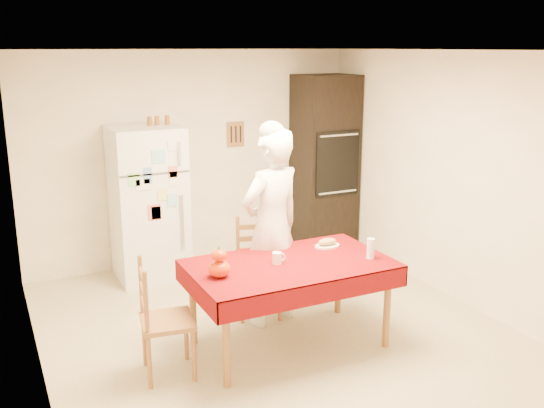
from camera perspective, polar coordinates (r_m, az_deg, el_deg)
floor at (r=5.66m, az=0.44°, el=-11.94°), size 4.50×4.50×0.00m
room_shell at (r=5.14m, az=0.47°, el=4.45°), size 4.02×4.52×2.51m
refrigerator at (r=6.82m, az=-11.55°, el=0.05°), size 0.75×0.74×1.70m
oven_cabinet at (r=7.67m, az=4.97°, el=3.82°), size 0.70×0.62×2.20m
dining_table at (r=5.16m, az=1.68°, el=-6.26°), size 1.70×1.00×0.76m
chair_far at (r=5.87m, az=-1.35°, el=-5.54°), size 0.52×0.51×0.95m
chair_left at (r=4.85m, az=-10.61°, el=-10.29°), size 0.46×0.48×0.95m
seated_woman at (r=5.54m, az=-0.03°, el=-2.26°), size 0.77×0.61×1.84m
coffee_mug at (r=5.09m, az=0.48°, el=-5.12°), size 0.08×0.08×0.10m
pumpkin_lower at (r=4.82m, az=-4.98°, el=-6.09°), size 0.18×0.18×0.13m
pumpkin_upper at (r=4.78m, az=-5.01°, el=-4.82°), size 0.12×0.12×0.09m
wine_glass at (r=5.28m, az=9.27°, el=-4.15°), size 0.07×0.07×0.18m
bread_plate at (r=5.54m, az=5.21°, el=-3.95°), size 0.24×0.24×0.02m
bread_loaf at (r=5.53m, az=5.22°, el=-3.55°), size 0.18×0.10×0.06m
spice_jar_left at (r=6.72m, az=-11.47°, el=7.66°), size 0.05×0.05×0.10m
spice_jar_mid at (r=6.74m, az=-10.78°, el=7.72°), size 0.05×0.05×0.10m
spice_jar_right at (r=6.77m, az=-9.83°, el=7.79°), size 0.05×0.05×0.10m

